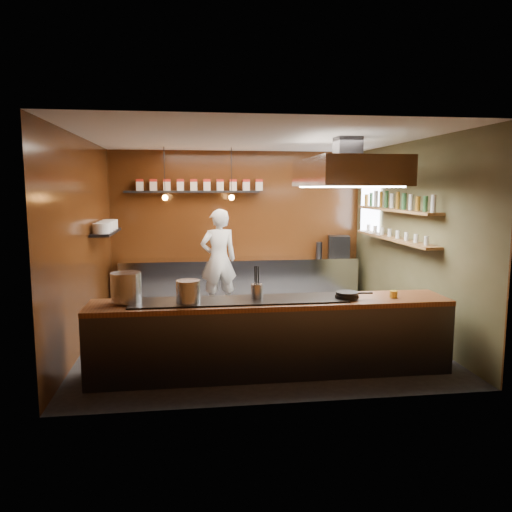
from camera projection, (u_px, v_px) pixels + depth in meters
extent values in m
plane|color=black|center=(255.00, 335.00, 7.77)|extent=(5.00, 5.00, 0.00)
plane|color=#351A09|center=(238.00, 227.00, 10.02)|extent=(5.00, 0.00, 5.00)
plane|color=#351A09|center=(84.00, 242.00, 7.23)|extent=(0.00, 5.00, 5.00)
plane|color=#414025|center=(411.00, 237.00, 7.90)|extent=(0.00, 5.00, 5.00)
plane|color=silver|center=(254.00, 138.00, 7.36)|extent=(5.00, 5.00, 0.00)
plane|color=white|center=(370.00, 208.00, 9.50)|extent=(0.00, 1.00, 1.00)
cube|color=silver|center=(240.00, 281.00, 9.84)|extent=(4.60, 0.65, 0.90)
cube|color=#38383D|center=(271.00, 339.00, 6.14)|extent=(4.40, 0.70, 0.86)
cube|color=brown|center=(272.00, 303.00, 6.08)|extent=(4.40, 0.72, 0.06)
cube|color=black|center=(239.00, 300.00, 6.02)|extent=(2.60, 0.55, 0.02)
cube|color=black|center=(193.00, 192.00, 9.67)|extent=(2.60, 0.26, 0.04)
cube|color=black|center=(106.00, 232.00, 8.23)|extent=(0.30, 1.40, 0.04)
cube|color=brown|center=(394.00, 210.00, 8.11)|extent=(0.26, 2.80, 0.04)
cube|color=brown|center=(393.00, 239.00, 8.18)|extent=(0.26, 2.80, 0.04)
cube|color=#38383D|center=(348.00, 148.00, 7.16)|extent=(0.35, 0.35, 0.30)
cube|color=silver|center=(347.00, 172.00, 7.21)|extent=(1.20, 2.00, 0.40)
cube|color=white|center=(347.00, 187.00, 7.24)|extent=(1.00, 1.80, 0.02)
cylinder|color=black|center=(164.00, 172.00, 8.91)|extent=(0.01, 0.01, 0.90)
sphere|color=orange|center=(165.00, 198.00, 8.97)|extent=(0.10, 0.10, 0.10)
cylinder|color=black|center=(231.00, 173.00, 9.06)|extent=(0.01, 0.01, 0.90)
sphere|color=orange|center=(232.00, 197.00, 9.13)|extent=(0.10, 0.10, 0.10)
cube|color=beige|center=(140.00, 186.00, 9.52)|extent=(0.13, 0.13, 0.17)
cube|color=#A61E14|center=(140.00, 180.00, 9.51)|extent=(0.13, 0.13, 0.05)
cube|color=beige|center=(153.00, 186.00, 9.55)|extent=(0.13, 0.13, 0.17)
cube|color=#A61E14|center=(153.00, 180.00, 9.54)|extent=(0.13, 0.13, 0.05)
cube|color=beige|center=(167.00, 186.00, 9.59)|extent=(0.13, 0.13, 0.17)
cube|color=#A61E14|center=(167.00, 180.00, 9.57)|extent=(0.13, 0.13, 0.05)
cube|color=beige|center=(180.00, 186.00, 9.62)|extent=(0.13, 0.13, 0.17)
cube|color=#A61E14|center=(180.00, 181.00, 9.61)|extent=(0.13, 0.13, 0.05)
cube|color=beige|center=(194.00, 186.00, 9.66)|extent=(0.13, 0.13, 0.17)
cube|color=#A61E14|center=(194.00, 181.00, 9.64)|extent=(0.14, 0.13, 0.05)
cube|color=beige|center=(207.00, 186.00, 9.69)|extent=(0.13, 0.13, 0.17)
cube|color=#A61E14|center=(207.00, 181.00, 9.68)|extent=(0.14, 0.13, 0.05)
cube|color=beige|center=(220.00, 186.00, 9.72)|extent=(0.13, 0.13, 0.17)
cube|color=#A61E14|center=(220.00, 181.00, 9.71)|extent=(0.14, 0.13, 0.05)
cube|color=beige|center=(233.00, 186.00, 9.76)|extent=(0.13, 0.13, 0.17)
cube|color=#A61E14|center=(233.00, 181.00, 9.74)|extent=(0.14, 0.13, 0.05)
cube|color=beige|center=(246.00, 186.00, 9.79)|extent=(0.13, 0.13, 0.17)
cube|color=#A61E14|center=(246.00, 181.00, 9.78)|extent=(0.14, 0.13, 0.05)
cube|color=beige|center=(259.00, 186.00, 9.83)|extent=(0.13, 0.13, 0.17)
cube|color=#A61E14|center=(259.00, 181.00, 9.81)|extent=(0.14, 0.13, 0.05)
cylinder|color=white|center=(101.00, 228.00, 7.77)|extent=(0.26, 0.26, 0.16)
cylinder|color=white|center=(105.00, 227.00, 8.07)|extent=(0.26, 0.26, 0.16)
cylinder|color=white|center=(107.00, 225.00, 8.36)|extent=(0.26, 0.26, 0.16)
cylinder|color=white|center=(110.00, 224.00, 8.66)|extent=(0.26, 0.26, 0.16)
cylinder|color=silver|center=(433.00, 204.00, 6.82)|extent=(0.06, 0.06, 0.24)
cylinder|color=#2D5933|center=(425.00, 203.00, 7.05)|extent=(0.06, 0.06, 0.24)
cylinder|color=#8C601E|center=(418.00, 203.00, 7.28)|extent=(0.06, 0.06, 0.24)
cylinder|color=silver|center=(411.00, 202.00, 7.51)|extent=(0.06, 0.06, 0.24)
cylinder|color=#2D5933|center=(404.00, 202.00, 7.75)|extent=(0.06, 0.06, 0.24)
cylinder|color=#8C601E|center=(398.00, 201.00, 7.98)|extent=(0.06, 0.06, 0.24)
cylinder|color=silver|center=(392.00, 201.00, 8.21)|extent=(0.06, 0.06, 0.24)
cylinder|color=#2D5933|center=(386.00, 201.00, 8.44)|extent=(0.06, 0.06, 0.24)
cylinder|color=#8C601E|center=(381.00, 200.00, 8.67)|extent=(0.06, 0.06, 0.24)
cylinder|color=silver|center=(376.00, 200.00, 8.91)|extent=(0.06, 0.06, 0.24)
cylinder|color=#2D5933|center=(371.00, 200.00, 9.14)|extent=(0.06, 0.06, 0.24)
cylinder|color=#8C601E|center=(367.00, 199.00, 9.37)|extent=(0.06, 0.06, 0.24)
cylinder|color=silver|center=(426.00, 241.00, 7.04)|extent=(0.07, 0.07, 0.13)
cylinder|color=silver|center=(416.00, 238.00, 7.36)|extent=(0.07, 0.07, 0.13)
cylinder|color=silver|center=(406.00, 236.00, 7.68)|extent=(0.07, 0.07, 0.13)
cylinder|color=silver|center=(398.00, 234.00, 8.00)|extent=(0.07, 0.07, 0.13)
cylinder|color=silver|center=(390.00, 233.00, 8.33)|extent=(0.07, 0.07, 0.13)
cylinder|color=silver|center=(382.00, 231.00, 8.65)|extent=(0.07, 0.07, 0.13)
cylinder|color=silver|center=(375.00, 229.00, 8.97)|extent=(0.07, 0.07, 0.13)
cylinder|color=silver|center=(369.00, 228.00, 9.29)|extent=(0.07, 0.07, 0.13)
cylinder|color=#B5B7BC|center=(126.00, 287.00, 5.89)|extent=(0.46, 0.46, 0.35)
cylinder|color=#B4B6BB|center=(188.00, 292.00, 5.84)|extent=(0.37, 0.37, 0.27)
cylinder|color=silver|center=(257.00, 291.00, 6.08)|extent=(0.15, 0.15, 0.18)
cylinder|color=black|center=(347.00, 296.00, 6.12)|extent=(0.30, 0.30, 0.04)
cylinder|color=black|center=(347.00, 293.00, 6.11)|extent=(0.27, 0.27, 0.04)
cylinder|color=black|center=(365.00, 293.00, 6.12)|extent=(0.18, 0.04, 0.02)
cylinder|color=yellow|center=(393.00, 294.00, 6.21)|extent=(0.12, 0.12, 0.09)
cube|color=black|center=(339.00, 246.00, 10.09)|extent=(0.49, 0.47, 0.41)
imported|color=white|center=(219.00, 260.00, 9.32)|extent=(0.77, 0.59, 1.89)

